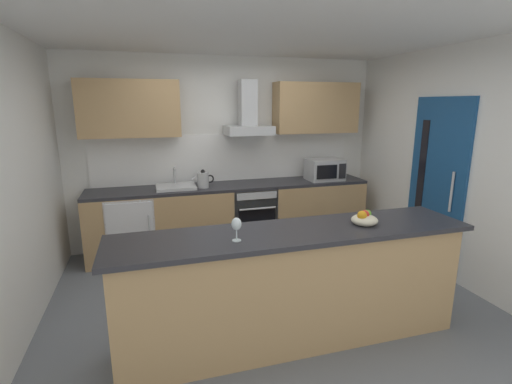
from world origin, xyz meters
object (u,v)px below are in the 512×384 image
fruit_bowl (364,219)px  sink (176,186)px  microwave (325,170)px  refrigerator (132,228)px  kettle (203,180)px  wine_glass (236,225)px  range_hood (248,118)px  oven (251,215)px

fruit_bowl → sink: bearing=121.8°
fruit_bowl → microwave: bearing=71.5°
refrigerator → microwave: bearing=-0.5°
microwave → fruit_bowl: bearing=-108.5°
kettle → wine_glass: (-0.10, -2.25, 0.11)m
sink → wine_glass: wine_glass is taller
sink → fruit_bowl: 2.61m
sink → range_hood: 1.33m
sink → range_hood: (1.01, 0.12, 0.86)m
wine_glass → microwave: bearing=50.7°
oven → fruit_bowl: fruit_bowl is taller
refrigerator → range_hood: size_ratio=1.18×
oven → fruit_bowl: 2.31m
refrigerator → kettle: bearing=-1.9°
oven → refrigerator: bearing=-179.9°
sink → kettle: bearing=-7.3°
fruit_bowl → oven: bearing=99.4°
oven → range_hood: 1.33m
range_hood → kettle: bearing=-166.1°
oven → wine_glass: bearing=-108.3°
kettle → fruit_bowl: (1.02, -2.17, 0.03)m
oven → refrigerator: size_ratio=0.94×
refrigerator → fruit_bowl: 3.01m
kettle → wine_glass: bearing=-92.5°
kettle → sink: bearing=172.7°
oven → wine_glass: 2.49m
oven → fruit_bowl: bearing=-80.6°
range_hood → fruit_bowl: 2.48m
sink → wine_glass: bearing=-83.7°
sink → kettle: (0.35, -0.04, 0.08)m
microwave → fruit_bowl: microwave is taller
kettle → fruit_bowl: size_ratio=1.31×
range_hood → wine_glass: size_ratio=4.05×
range_hood → fruit_bowl: (0.36, -2.34, -0.75)m
wine_glass → fruit_bowl: wine_glass is taller
refrigerator → kettle: size_ratio=2.94×
oven → refrigerator: oven is taller
oven → range_hood: size_ratio=1.11×
refrigerator → wine_glass: size_ratio=4.78×
microwave → range_hood: range_hood is taller
microwave → wine_glass: (-1.85, -2.26, 0.06)m
refrigerator → wine_glass: bearing=-69.8°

